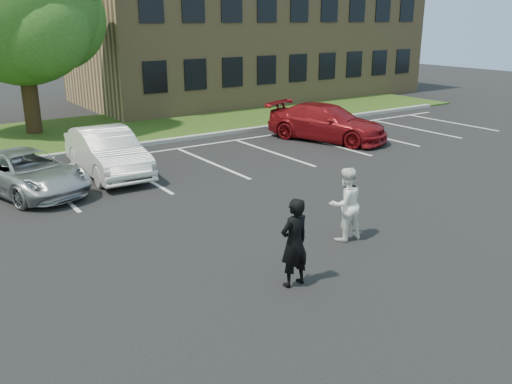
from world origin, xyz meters
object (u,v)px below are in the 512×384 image
(tree, at_px, (21,10))
(man_white_shirt, at_px, (345,204))
(man_black_suit, at_px, (294,243))
(car_red_compact, at_px, (327,123))
(car_white_sedan, at_px, (107,152))
(office_building, at_px, (251,32))
(car_silver_minivan, at_px, (26,172))

(tree, bearing_deg, man_white_shirt, -79.97)
(man_black_suit, height_order, car_red_compact, man_black_suit)
(tree, relative_size, car_white_sedan, 1.87)
(man_black_suit, relative_size, man_white_shirt, 1.02)
(man_black_suit, xyz_separation_m, car_white_sedan, (-0.21, 9.80, -0.13))
(man_black_suit, distance_m, car_red_compact, 13.53)
(office_building, height_order, man_black_suit, office_building)
(car_white_sedan, bearing_deg, car_silver_minivan, -166.92)
(office_building, height_order, car_silver_minivan, office_building)
(office_building, height_order, man_white_shirt, office_building)
(office_building, distance_m, car_white_sedan, 20.24)
(man_black_suit, distance_m, man_white_shirt, 2.70)
(man_white_shirt, relative_size, car_red_compact, 0.34)
(car_white_sedan, bearing_deg, office_building, 43.61)
(tree, distance_m, car_silver_minivan, 10.41)
(car_red_compact, bearing_deg, tree, 118.61)
(man_white_shirt, bearing_deg, car_white_sedan, -66.32)
(man_black_suit, xyz_separation_m, car_silver_minivan, (-2.93, 9.24, -0.27))
(car_white_sedan, height_order, car_red_compact, car_white_sedan)
(man_black_suit, bearing_deg, man_white_shirt, -158.00)
(tree, bearing_deg, office_building, 18.04)
(tree, relative_size, car_red_compact, 1.67)
(tree, bearing_deg, car_red_compact, -40.40)
(office_building, bearing_deg, man_white_shirt, -118.91)
(tree, relative_size, man_white_shirt, 4.98)
(tree, xyz_separation_m, car_white_sedan, (0.37, -8.43, -4.57))
(office_building, xyz_separation_m, car_silver_minivan, (-17.53, -13.93, -3.52))
(man_black_suit, xyz_separation_m, car_red_compact, (9.45, 9.69, -0.14))
(man_black_suit, height_order, car_white_sedan, man_black_suit)
(tree, distance_m, man_black_suit, 18.77)
(office_building, bearing_deg, man_black_suit, -122.21)
(car_white_sedan, distance_m, car_red_compact, 9.67)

